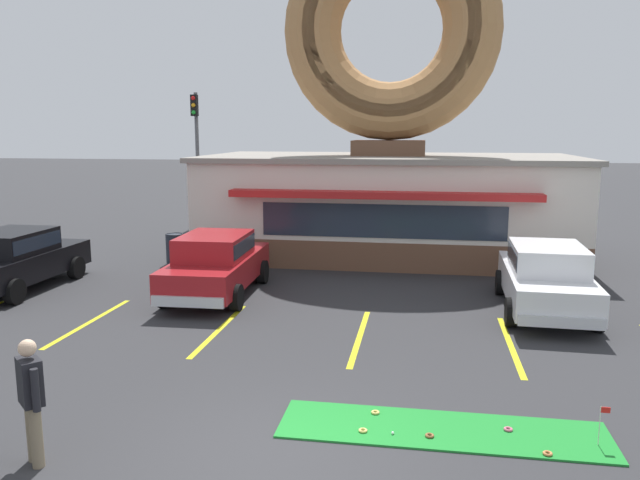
{
  "coord_description": "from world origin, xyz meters",
  "views": [
    {
      "loc": [
        1.84,
        -7.25,
        4.18
      ],
      "look_at": [
        -0.21,
        5.0,
        2.0
      ],
      "focal_mm": 35.0,
      "sensor_mm": 36.0,
      "label": 1
    }
  ],
  "objects_px": {
    "golf_ball": "(393,433)",
    "car_red": "(216,262)",
    "putting_flag_pin": "(603,416)",
    "car_white": "(546,275)",
    "pedestrian_leather_jacket_man": "(31,396)",
    "traffic_light_pole": "(196,142)",
    "trash_bin": "(175,248)",
    "car_black": "(15,258)"
  },
  "relations": [
    {
      "from": "car_white",
      "to": "pedestrian_leather_jacket_man",
      "type": "height_order",
      "value": "pedestrian_leather_jacket_man"
    },
    {
      "from": "car_red",
      "to": "traffic_light_pole",
      "type": "height_order",
      "value": "traffic_light_pole"
    },
    {
      "from": "trash_bin",
      "to": "traffic_light_pole",
      "type": "relative_size",
      "value": 0.17
    },
    {
      "from": "pedestrian_leather_jacket_man",
      "to": "car_black",
      "type": "bearing_deg",
      "value": 126.36
    },
    {
      "from": "car_white",
      "to": "trash_bin",
      "type": "height_order",
      "value": "car_white"
    },
    {
      "from": "car_white",
      "to": "golf_ball",
      "type": "bearing_deg",
      "value": -115.55
    },
    {
      "from": "golf_ball",
      "to": "car_red",
      "type": "height_order",
      "value": "car_red"
    },
    {
      "from": "car_red",
      "to": "car_white",
      "type": "relative_size",
      "value": 1.0
    },
    {
      "from": "pedestrian_leather_jacket_man",
      "to": "traffic_light_pole",
      "type": "relative_size",
      "value": 0.28
    },
    {
      "from": "car_red",
      "to": "traffic_light_pole",
      "type": "bearing_deg",
      "value": 112.42
    },
    {
      "from": "pedestrian_leather_jacket_man",
      "to": "trash_bin",
      "type": "distance_m",
      "value": 12.13
    },
    {
      "from": "car_white",
      "to": "pedestrian_leather_jacket_man",
      "type": "relative_size",
      "value": 2.8
    },
    {
      "from": "car_white",
      "to": "traffic_light_pole",
      "type": "bearing_deg",
      "value": 138.0
    },
    {
      "from": "putting_flag_pin",
      "to": "traffic_light_pole",
      "type": "height_order",
      "value": "traffic_light_pole"
    },
    {
      "from": "car_white",
      "to": "trash_bin",
      "type": "xyz_separation_m",
      "value": [
        -10.59,
        3.63,
        -0.37
      ]
    },
    {
      "from": "car_red",
      "to": "pedestrian_leather_jacket_man",
      "type": "bearing_deg",
      "value": -87.12
    },
    {
      "from": "pedestrian_leather_jacket_man",
      "to": "trash_bin",
      "type": "xyz_separation_m",
      "value": [
        -2.97,
        11.75,
        -0.41
      ]
    },
    {
      "from": "putting_flag_pin",
      "to": "car_white",
      "type": "height_order",
      "value": "car_white"
    },
    {
      "from": "car_red",
      "to": "pedestrian_leather_jacket_man",
      "type": "relative_size",
      "value": 2.79
    },
    {
      "from": "traffic_light_pole",
      "to": "car_red",
      "type": "bearing_deg",
      "value": -67.58
    },
    {
      "from": "traffic_light_pole",
      "to": "pedestrian_leather_jacket_man",
      "type": "bearing_deg",
      "value": -75.5
    },
    {
      "from": "putting_flag_pin",
      "to": "car_black",
      "type": "xyz_separation_m",
      "value": [
        -13.07,
        6.33,
        0.43
      ]
    },
    {
      "from": "golf_ball",
      "to": "car_white",
      "type": "bearing_deg",
      "value": 64.45
    },
    {
      "from": "car_red",
      "to": "golf_ball",
      "type": "bearing_deg",
      "value": -54.61
    },
    {
      "from": "golf_ball",
      "to": "car_red",
      "type": "relative_size",
      "value": 0.01
    },
    {
      "from": "trash_bin",
      "to": "traffic_light_pole",
      "type": "bearing_deg",
      "value": 104.99
    },
    {
      "from": "car_white",
      "to": "trash_bin",
      "type": "distance_m",
      "value": 11.2
    },
    {
      "from": "car_black",
      "to": "car_red",
      "type": "height_order",
      "value": "same"
    },
    {
      "from": "trash_bin",
      "to": "traffic_light_pole",
      "type": "height_order",
      "value": "traffic_light_pole"
    },
    {
      "from": "putting_flag_pin",
      "to": "car_red",
      "type": "xyz_separation_m",
      "value": [
        -7.63,
        6.67,
        0.43
      ]
    },
    {
      "from": "car_black",
      "to": "pedestrian_leather_jacket_man",
      "type": "relative_size",
      "value": 2.77
    },
    {
      "from": "golf_ball",
      "to": "car_red",
      "type": "xyz_separation_m",
      "value": [
        -4.86,
        6.84,
        0.82
      ]
    },
    {
      "from": "car_black",
      "to": "trash_bin",
      "type": "xyz_separation_m",
      "value": [
        2.89,
        3.79,
        -0.37
      ]
    },
    {
      "from": "putting_flag_pin",
      "to": "car_white",
      "type": "relative_size",
      "value": 0.12
    },
    {
      "from": "pedestrian_leather_jacket_man",
      "to": "putting_flag_pin",
      "type": "bearing_deg",
      "value": 12.73
    },
    {
      "from": "trash_bin",
      "to": "car_white",
      "type": "bearing_deg",
      "value": -18.94
    },
    {
      "from": "traffic_light_pole",
      "to": "golf_ball",
      "type": "bearing_deg",
      "value": -62.29
    },
    {
      "from": "golf_ball",
      "to": "car_black",
      "type": "xyz_separation_m",
      "value": [
        -10.3,
        6.5,
        0.82
      ]
    },
    {
      "from": "car_black",
      "to": "car_white",
      "type": "distance_m",
      "value": 13.48
    },
    {
      "from": "pedestrian_leather_jacket_man",
      "to": "car_white",
      "type": "bearing_deg",
      "value": 46.8
    },
    {
      "from": "car_red",
      "to": "car_black",
      "type": "bearing_deg",
      "value": -176.41
    },
    {
      "from": "pedestrian_leather_jacket_man",
      "to": "traffic_light_pole",
      "type": "distance_m",
      "value": 20.37
    }
  ]
}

